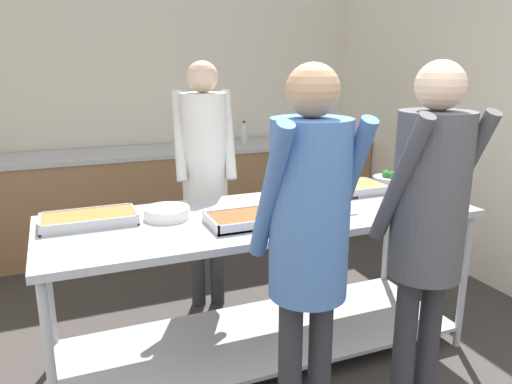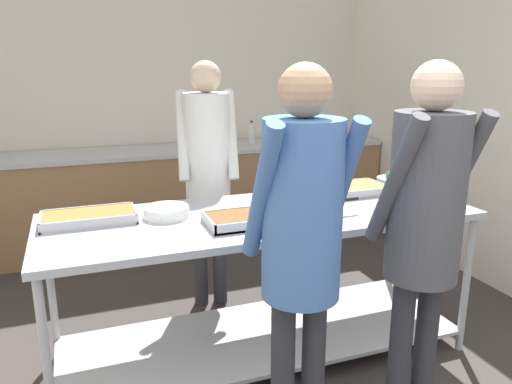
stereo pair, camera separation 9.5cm
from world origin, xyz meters
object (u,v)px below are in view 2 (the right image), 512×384
(plate_stack, at_px, (167,212))
(water_bottle, at_px, (252,133))
(cook_behind_counter, at_px, (208,158))
(sauce_pan, at_px, (316,209))
(guest_serving_left, at_px, (425,215))
(serving_tray_vegetables, at_px, (242,219))
(serving_tray_roast, at_px, (89,217))
(guest_serving_right, at_px, (302,229))
(serving_tray_greens, at_px, (351,189))
(broccoli_bowl, at_px, (393,181))

(plate_stack, relative_size, water_bottle, 1.15)
(cook_behind_counter, bearing_deg, sauce_pan, -68.39)
(sauce_pan, height_order, cook_behind_counter, cook_behind_counter)
(guest_serving_left, bearing_deg, plate_stack, 134.84)
(serving_tray_vegetables, bearing_deg, water_bottle, 69.05)
(serving_tray_roast, relative_size, sauce_pan, 1.28)
(guest_serving_right, bearing_deg, serving_tray_greens, 50.36)
(plate_stack, distance_m, guest_serving_right, 1.02)
(serving_tray_greens, xyz_separation_m, guest_serving_right, (-0.85, -1.02, 0.16))
(serving_tray_vegetables, distance_m, water_bottle, 2.50)
(serving_tray_roast, bearing_deg, sauce_pan, -16.52)
(plate_stack, relative_size, sauce_pan, 0.66)
(plate_stack, xyz_separation_m, guest_serving_left, (0.96, -0.97, 0.16))
(serving_tray_greens, xyz_separation_m, water_bottle, (0.02, 1.98, 0.11))
(serving_tray_roast, bearing_deg, guest_serving_left, -36.67)
(serving_tray_greens, xyz_separation_m, broccoli_bowl, (0.37, 0.07, 0.01))
(water_bottle, bearing_deg, serving_tray_vegetables, -110.95)
(serving_tray_greens, relative_size, guest_serving_left, 0.26)
(sauce_pan, distance_m, water_bottle, 2.42)
(serving_tray_roast, xyz_separation_m, cook_behind_counter, (0.82, 0.58, 0.17))
(sauce_pan, height_order, water_bottle, water_bottle)
(serving_tray_greens, bearing_deg, water_bottle, 89.42)
(cook_behind_counter, bearing_deg, serving_tray_vegetables, -93.33)
(guest_serving_left, distance_m, guest_serving_right, 0.58)
(plate_stack, distance_m, sauce_pan, 0.83)
(serving_tray_roast, bearing_deg, water_bottle, 50.50)
(serving_tray_roast, distance_m, guest_serving_left, 1.72)
(serving_tray_greens, distance_m, guest_serving_left, 1.10)
(serving_tray_greens, bearing_deg, cook_behind_counter, 146.29)
(serving_tray_vegetables, distance_m, sauce_pan, 0.42)
(serving_tray_vegetables, height_order, broccoli_bowl, broccoli_bowl)
(serving_tray_greens, height_order, broccoli_bowl, broccoli_bowl)
(serving_tray_vegetables, height_order, cook_behind_counter, cook_behind_counter)
(serving_tray_vegetables, relative_size, guest_serving_left, 0.22)
(serving_tray_roast, distance_m, sauce_pan, 1.24)
(cook_behind_counter, bearing_deg, guest_serving_left, -70.96)
(serving_tray_roast, distance_m, serving_tray_greens, 1.64)
(sauce_pan, distance_m, broccoli_bowl, 0.94)
(plate_stack, xyz_separation_m, guest_serving_right, (0.38, -0.93, 0.16))
(serving_tray_greens, bearing_deg, guest_serving_right, -129.64)
(serving_tray_roast, height_order, guest_serving_left, guest_serving_left)
(serving_tray_roast, bearing_deg, serving_tray_vegetables, -22.69)
(serving_tray_vegetables, height_order, sauce_pan, sauce_pan)
(serving_tray_roast, xyz_separation_m, plate_stack, (0.41, -0.05, 0.00))
(serving_tray_roast, bearing_deg, serving_tray_greens, 1.17)
(broccoli_bowl, bearing_deg, sauce_pan, -151.11)
(guest_serving_left, bearing_deg, guest_serving_right, 176.66)
(plate_stack, distance_m, cook_behind_counter, 0.77)
(serving_tray_roast, distance_m, serving_tray_vegetables, 0.83)
(serving_tray_roast, height_order, serving_tray_vegetables, same)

